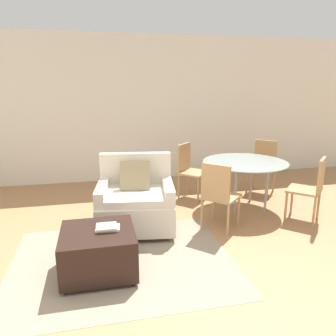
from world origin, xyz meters
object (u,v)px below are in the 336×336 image
dining_chair_near_left (218,192)px  dining_chair_far_right (263,163)px  armchair (136,202)px  book_stack (107,227)px  ottoman (98,250)px  tv_remote_primary (106,224)px  dining_chair_near_right (312,185)px  dining_chair_far_left (189,167)px  dining_table (245,166)px

dining_chair_near_left → dining_chair_far_right: (1.33, 1.33, 0.00)m
armchair → dining_chair_far_right: (2.35, 1.03, 0.16)m
book_stack → dining_chair_near_left: (1.42, 0.66, 0.04)m
ottoman → book_stack: bearing=7.7°
tv_remote_primary → dining_chair_near_left: dining_chair_near_left is taller
dining_chair_far_right → dining_chair_near_left: bearing=-135.0°
tv_remote_primary → dining_chair_near_left: 1.52m
ottoman → dining_chair_near_right: 2.94m
book_stack → dining_chair_near_right: dining_chair_near_right is taller
dining_chair_far_left → dining_chair_far_right: same height
tv_remote_primary → dining_chair_far_left: 2.36m
armchair → dining_chair_near_right: armchair is taller
tv_remote_primary → dining_chair_far_right: dining_chair_far_right is taller
tv_remote_primary → dining_chair_near_left: (1.42, 0.54, 0.06)m
ottoman → dining_table: (2.18, 1.34, 0.42)m
tv_remote_primary → dining_chair_near_right: size_ratio=0.15×
dining_chair_far_right → book_stack: bearing=-144.0°
tv_remote_primary → armchair: bearing=64.3°
tv_remote_primary → dining_table: dining_table is taller
armchair → dining_chair_far_left: size_ratio=1.18×
ottoman → dining_chair_far_left: 2.53m
book_stack → dining_chair_near_right: size_ratio=0.27×
dining_chair_near_right → dining_chair_far_right: size_ratio=1.00×
ottoman → dining_chair_near_right: size_ratio=0.80×
dining_chair_near_right → armchair: bearing=172.7°
book_stack → dining_table: dining_table is taller
dining_chair_far_left → tv_remote_primary: bearing=-127.2°
armchair → dining_chair_near_left: size_ratio=1.18×
book_stack → dining_chair_near_left: dining_chair_near_left is taller
armchair → dining_chair_near_right: (2.35, -0.30, 0.16)m
tv_remote_primary → ottoman: bearing=-124.3°
dining_table → dining_chair_near_left: bearing=-135.0°
dining_chair_far_left → dining_chair_near_left: bearing=-90.0°
ottoman → tv_remote_primary: tv_remote_primary is taller
dining_table → dining_chair_near_right: dining_chair_near_right is taller
dining_chair_near_right → dining_chair_far_right: same height
ottoman → dining_chair_near_left: dining_chair_near_left is taller
armchair → dining_chair_near_right: bearing=-7.3°
dining_table → dining_chair_far_left: dining_chair_far_left is taller
tv_remote_primary → dining_table: 2.42m
book_stack → dining_chair_far_left: (1.42, 2.00, 0.04)m
armchair → book_stack: (-0.40, -0.97, 0.11)m
dining_chair_near_right → dining_chair_far_left: (-1.33, 1.33, 0.00)m
dining_table → dining_chair_near_right: bearing=-45.0°
ottoman → dining_chair_far_right: size_ratio=0.80×
armchair → dining_table: size_ratio=0.85×
armchair → dining_table: armchair is taller
armchair → dining_chair_far_left: bearing=45.4°
dining_table → dining_chair_near_left: size_ratio=1.39×
dining_table → tv_remote_primary: bearing=-149.9°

